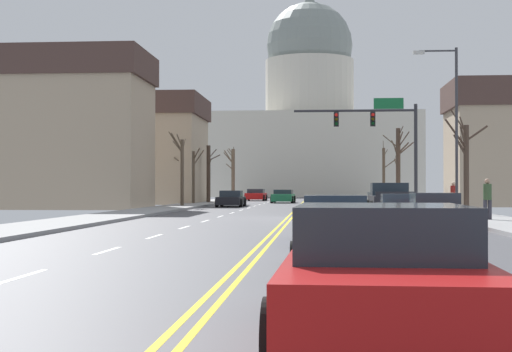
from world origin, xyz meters
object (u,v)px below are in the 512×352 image
Objects in this scene: pedestrian_00 at (453,194)px; sedan_near_05 at (353,241)px; sedan_oncoming_01 at (283,197)px; sedan_near_06 at (381,280)px; sedan_oncoming_02 at (256,195)px; bicycle_parked at (444,206)px; pedestrian_01 at (487,197)px; sedan_near_03 at (433,212)px; sedan_near_00 at (383,203)px; pickup_truck_near_01 at (390,201)px; signal_gantry at (381,130)px; sedan_oncoming_00 at (231,199)px; sedan_near_04 at (334,220)px; sedan_near_02 at (400,208)px; street_lamp_right at (451,116)px.

sedan_near_05 is at bearing -102.65° from pedestrian_00.
sedan_oncoming_01 reaches higher than sedan_near_05.
sedan_near_06 is 1.04× the size of sedan_oncoming_02.
sedan_oncoming_02 is (-7.22, 68.51, 0.03)m from sedan_near_05.
pedestrian_01 is at bearing -86.38° from bicycle_parked.
sedan_near_03 is 55.19m from sedan_oncoming_02.
sedan_near_00 is 2.55× the size of pedestrian_01.
sedan_oncoming_01 is 40.05m from pedestrian_01.
sedan_near_00 is 0.80× the size of pickup_truck_near_01.
bicycle_parked is (9.68, -30.83, -0.10)m from sedan_oncoming_01.
signal_gantry is at bearing 90.03° from sedan_near_03.
sedan_oncoming_00 is at bearing 131.93° from sedan_near_00.
sedan_near_05 is (-3.43, -36.87, -4.59)m from signal_gantry.
pedestrian_00 reaches higher than sedan_oncoming_01.
sedan_near_04 reaches higher than bicycle_parked.
sedan_near_06 reaches higher than sedan_near_03.
sedan_near_02 is at bearing 81.99° from sedan_near_05.
pickup_truck_near_01 reaches higher than sedan_near_05.
signal_gantry reaches higher than sedan_near_06.
sedan_oncoming_01 is at bearing 100.56° from sedan_near_02.
sedan_near_02 is (-0.45, -15.66, -4.59)m from signal_gantry.
sedan_oncoming_00 is at bearing -89.71° from sedan_oncoming_02.
sedan_near_00 is 5.42m from pickup_truck_near_01.
pedestrian_01 is (13.43, -24.87, 0.52)m from sedan_oncoming_00.
sedan_near_04 is (-3.63, -29.80, -4.55)m from signal_gantry.
bicycle_parked is at bearing -72.54° from sedan_oncoming_02.
street_lamp_right is at bearing -100.67° from pedestrian_00.
sedan_oncoming_01 is (-3.65, 50.78, -0.02)m from sedan_near_04.
street_lamp_right is 8.77m from sedan_near_00.
bicycle_parked is (-0.11, 1.48, -4.50)m from street_lamp_right.
pickup_truck_near_01 reaches higher than sedan_near_04.
sedan_near_04 reaches higher than sedan_oncoming_01.
bicycle_parked is at bearing 63.90° from sedan_near_02.
pedestrian_00 is (1.08, 5.75, -3.94)m from street_lamp_right.
pedestrian_00 is at bearing 79.33° from street_lamp_right.
sedan_near_02 is at bearing -90.83° from sedan_near_00.
sedan_oncoming_01 is 2.83× the size of pedestrian_00.
sedan_near_02 is 2.61× the size of bicycle_parked.
sedan_near_05 reaches higher than bicycle_parked.
sedan_near_05 is at bearing -88.40° from sedan_near_04.
sedan_near_00 is 2.42× the size of bicycle_parked.
bicycle_parked is (5.84, 33.17, -0.13)m from sedan_near_06.
pedestrian_00 is 12.19m from pedestrian_01.
sedan_near_03 is 2.64× the size of pedestrian_00.
sedan_oncoming_02 reaches higher than sedan_near_00.
sedan_near_03 is (-2.50, -11.19, -4.39)m from street_lamp_right.
sedan_oncoming_02 is at bearing 90.29° from sedan_oncoming_00.
pedestrian_01 is at bearing 61.54° from sedan_near_04.
sedan_oncoming_02 is (-7.21, 74.66, -0.03)m from sedan_near_06.
signal_gantry is 18.44m from pedestrian_01.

